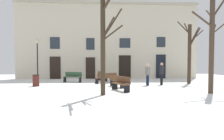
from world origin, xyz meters
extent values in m
plane|color=white|center=(0.00, 0.00, 0.00)|extent=(30.76, 30.76, 0.00)
cube|color=beige|center=(0.00, 8.23, 4.09)|extent=(19.23, 0.40, 8.18)
cube|color=#B1A993|center=(0.00, 7.98, 7.93)|extent=(19.23, 0.30, 0.24)
cube|color=black|center=(-5.53, 8.01, 1.16)|extent=(1.10, 0.08, 2.32)
cube|color=#262D38|center=(-5.53, 8.01, 3.73)|extent=(0.99, 0.06, 1.21)
cube|color=black|center=(-1.88, 8.01, 1.12)|extent=(0.97, 0.08, 2.25)
cube|color=#262D38|center=(-1.88, 8.01, 3.65)|extent=(0.88, 0.06, 1.21)
cube|color=black|center=(1.75, 8.01, 1.23)|extent=(1.27, 0.08, 2.46)
cube|color=#262D38|center=(1.75, 8.01, 3.77)|extent=(1.14, 0.06, 1.01)
cube|color=black|center=(5.64, 8.01, 1.28)|extent=(1.05, 0.08, 2.56)
cube|color=#262D38|center=(5.64, 8.01, 3.90)|extent=(0.95, 0.06, 1.08)
cylinder|color=#382B1E|center=(6.38, 3.05, 2.39)|extent=(0.28, 0.28, 4.78)
cylinder|color=#382B1E|center=(6.64, 2.73, 3.71)|extent=(0.64, 0.78, 1.45)
cylinder|color=#382B1E|center=(6.46, 3.69, 4.50)|extent=(0.24, 1.36, 1.32)
cylinder|color=#382B1E|center=(6.03, 3.41, 4.57)|extent=(0.81, 0.83, 1.18)
cylinder|color=#382B1E|center=(6.83, 2.88, 3.81)|extent=(0.98, 0.44, 0.97)
cylinder|color=#382B1E|center=(6.81, 3.15, 3.87)|extent=(0.94, 0.29, 1.49)
cylinder|color=#382B1E|center=(-0.69, -1.91, 2.49)|extent=(0.25, 0.25, 4.98)
cylinder|color=#382B1E|center=(-0.41, -2.08, 3.53)|extent=(0.67, 0.46, 1.03)
cylinder|color=#382B1E|center=(-0.47, -2.08, 4.82)|extent=(0.56, 0.46, 0.88)
cylinder|color=#382B1E|center=(-0.21, -2.04, 3.71)|extent=(1.04, 0.35, 1.54)
cylinder|color=#382B1E|center=(-0.47, -2.25, 4.67)|extent=(0.57, 0.79, 0.70)
cylinder|color=#382B1E|center=(-0.18, -1.95, 3.27)|extent=(1.08, 0.16, 0.83)
cylinder|color=#382B1E|center=(-0.65, -1.56, 4.72)|extent=(0.15, 0.75, 1.00)
cylinder|color=#423326|center=(5.34, -1.69, 2.64)|extent=(0.26, 0.26, 5.28)
cylinder|color=#423326|center=(5.60, -1.43, 3.56)|extent=(0.62, 0.62, 0.75)
cylinder|color=#423326|center=(5.75, -1.55, 4.70)|extent=(0.93, 0.40, 1.11)
cylinder|color=#423326|center=(4.74, -1.74, 4.09)|extent=(1.26, 0.22, 0.86)
cylinder|color=#423326|center=(5.55, -1.05, 4.56)|extent=(0.51, 1.35, 0.81)
cylinder|color=black|center=(-6.66, 6.01, 1.74)|extent=(0.10, 0.10, 3.49)
cylinder|color=black|center=(-6.66, 6.01, 0.10)|extent=(0.22, 0.22, 0.20)
cube|color=beige|center=(-6.66, 6.01, 3.67)|extent=(0.24, 0.24, 0.36)
cone|color=black|center=(-6.66, 6.01, 3.85)|extent=(0.30, 0.30, 0.14)
cylinder|color=#4C1E19|center=(-5.48, 2.02, 0.40)|extent=(0.46, 0.46, 0.80)
torus|color=black|center=(-5.48, 2.02, 0.82)|extent=(0.49, 0.49, 0.04)
cube|color=#51331E|center=(-0.37, 3.78, 0.44)|extent=(1.83, 1.34, 0.05)
cube|color=#51331E|center=(-0.26, 3.61, 0.66)|extent=(1.65, 1.03, 0.37)
cube|color=black|center=(0.38, 4.23, 0.22)|extent=(0.26, 0.38, 0.44)
torus|color=black|center=(0.29, 4.38, 0.08)|extent=(0.16, 0.11, 0.17)
cube|color=black|center=(-1.12, 3.34, 0.22)|extent=(0.26, 0.38, 0.44)
torus|color=black|center=(-1.21, 3.48, 0.08)|extent=(0.16, 0.11, 0.17)
cube|color=#51331E|center=(0.38, -0.54, 0.43)|extent=(1.03, 1.58, 0.05)
cube|color=#51331E|center=(0.55, -0.46, 0.68)|extent=(0.74, 1.45, 0.41)
cube|color=black|center=(0.08, 0.11, 0.22)|extent=(0.37, 0.21, 0.43)
torus|color=black|center=(-0.06, 0.04, 0.08)|extent=(0.10, 0.17, 0.17)
cube|color=black|center=(0.68, -1.19, 0.22)|extent=(0.37, 0.21, 0.43)
torus|color=black|center=(0.54, -1.26, 0.08)|extent=(0.10, 0.17, 0.17)
cube|color=#51331E|center=(0.35, 1.25, 0.42)|extent=(1.00, 1.72, 0.05)
cube|color=#51331E|center=(0.18, 1.19, 0.65)|extent=(0.72, 1.61, 0.38)
cube|color=black|center=(0.63, 0.52, 0.21)|extent=(0.36, 0.19, 0.42)
torus|color=black|center=(0.78, 0.58, 0.08)|extent=(0.09, 0.17, 0.17)
cube|color=black|center=(0.06, 1.98, 0.21)|extent=(0.36, 0.19, 0.42)
torus|color=black|center=(0.20, 2.04, 0.08)|extent=(0.09, 0.17, 0.17)
cube|color=#2D4C33|center=(-3.25, 4.55, 0.46)|extent=(1.64, 0.93, 0.05)
cube|color=#2D4C33|center=(-3.18, 4.72, 0.70)|extent=(1.53, 0.63, 0.39)
cube|color=black|center=(-3.94, 4.80, 0.23)|extent=(0.18, 0.37, 0.46)
torus|color=black|center=(-3.99, 4.65, 0.08)|extent=(0.17, 0.09, 0.17)
cube|color=black|center=(-2.56, 4.29, 0.23)|extent=(0.18, 0.37, 0.46)
torus|color=black|center=(-2.61, 4.15, 0.08)|extent=(0.17, 0.09, 0.17)
cube|color=brown|center=(-0.65, 5.66, 0.44)|extent=(0.90, 1.67, 0.05)
cube|color=brown|center=(-0.83, 5.60, 0.68)|extent=(0.61, 1.57, 0.41)
cube|color=black|center=(-0.42, 4.95, 0.22)|extent=(0.38, 0.18, 0.44)
torus|color=black|center=(-0.27, 5.00, 0.08)|extent=(0.08, 0.17, 0.17)
cube|color=black|center=(-0.88, 6.37, 0.22)|extent=(0.38, 0.18, 0.44)
torus|color=black|center=(-0.73, 6.42, 0.08)|extent=(0.08, 0.17, 0.17)
cylinder|color=black|center=(2.70, 1.89, 0.39)|extent=(0.14, 0.14, 0.78)
cylinder|color=black|center=(2.66, 2.06, 0.39)|extent=(0.14, 0.14, 0.78)
cube|color=slate|center=(2.68, 1.97, 1.09)|extent=(0.29, 0.42, 0.60)
sphere|color=beige|center=(2.68, 1.97, 1.53)|extent=(0.22, 0.22, 0.22)
cylinder|color=black|center=(3.89, 2.32, 0.41)|extent=(0.14, 0.14, 0.82)
cylinder|color=black|center=(3.78, 2.17, 0.41)|extent=(0.14, 0.14, 0.82)
cube|color=black|center=(3.83, 2.24, 1.13)|extent=(0.40, 0.44, 0.63)
sphere|color=tan|center=(3.83, 2.24, 1.59)|extent=(0.22, 0.22, 0.22)
camera|label=1|loc=(-0.81, -11.74, 1.74)|focal=30.01mm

